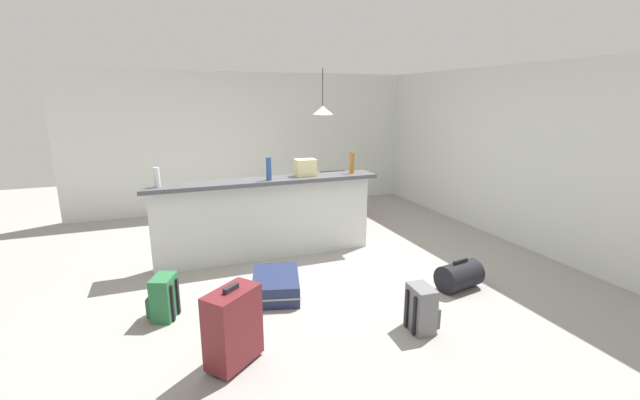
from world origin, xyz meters
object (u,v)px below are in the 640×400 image
(bottle_amber, at_px, (352,163))
(dining_chair_near_partition, at_px, (334,198))
(backpack_green, at_px, (164,298))
(duffel_bag_black, at_px, (459,276))
(bottle_clear, at_px, (157,177))
(pendant_lamp, at_px, (323,110))
(dining_table, at_px, (326,183))
(suitcase_flat_navy, at_px, (276,285))
(backpack_grey, at_px, (422,309))
(bottle_blue, at_px, (269,169))
(grocery_bag, at_px, (305,168))
(suitcase_upright_maroon, at_px, (233,326))

(bottle_amber, xyz_separation_m, dining_chair_near_partition, (0.07, 0.77, -0.68))
(backpack_green, height_order, duffel_bag_black, backpack_green)
(bottle_clear, relative_size, pendant_lamp, 0.30)
(dining_table, distance_m, pendant_lamp, 1.21)
(bottle_clear, distance_m, bottle_amber, 2.47)
(dining_table, distance_m, suitcase_flat_navy, 2.89)
(bottle_amber, height_order, suitcase_flat_navy, bottle_amber)
(backpack_grey, bearing_deg, bottle_blue, 111.54)
(pendant_lamp, relative_size, backpack_green, 1.82)
(backpack_grey, bearing_deg, backpack_green, 154.04)
(pendant_lamp, xyz_separation_m, duffel_bag_black, (0.44, -3.01, -1.70))
(bottle_clear, relative_size, bottle_blue, 0.80)
(pendant_lamp, height_order, duffel_bag_black, pendant_lamp)
(bottle_amber, distance_m, duffel_bag_black, 2.03)
(grocery_bag, relative_size, backpack_green, 0.62)
(dining_chair_near_partition, distance_m, duffel_bag_black, 2.50)
(dining_chair_near_partition, height_order, suitcase_upright_maroon, dining_chair_near_partition)
(bottle_blue, distance_m, dining_table, 2.00)
(bottle_blue, bearing_deg, grocery_bag, 12.31)
(grocery_bag, relative_size, suitcase_flat_navy, 0.29)
(dining_chair_near_partition, relative_size, suitcase_flat_navy, 1.05)
(bottle_clear, height_order, bottle_blue, bottle_blue)
(bottle_clear, height_order, backpack_green, bottle_clear)
(pendant_lamp, xyz_separation_m, backpack_grey, (-0.43, -3.56, -1.65))
(backpack_grey, bearing_deg, grocery_bag, 98.20)
(bottle_blue, distance_m, dining_chair_near_partition, 1.65)
(suitcase_flat_navy, bearing_deg, duffel_bag_black, -16.86)
(dining_table, height_order, dining_chair_near_partition, dining_chair_near_partition)
(suitcase_flat_navy, distance_m, duffel_bag_black, 2.00)
(suitcase_flat_navy, bearing_deg, backpack_grey, -47.38)
(dining_table, height_order, backpack_grey, dining_table)
(bottle_clear, relative_size, dining_table, 0.21)
(bottle_blue, xyz_separation_m, bottle_amber, (1.17, 0.08, 0.00))
(bottle_clear, xyz_separation_m, duffel_bag_black, (3.01, -1.63, -1.01))
(suitcase_flat_navy, height_order, backpack_green, backpack_green)
(bottle_clear, bearing_deg, bottle_amber, 0.68)
(bottle_amber, relative_size, backpack_green, 0.68)
(suitcase_flat_navy, xyz_separation_m, suitcase_upright_maroon, (-0.61, -1.04, 0.22))
(backpack_grey, distance_m, duffel_bag_black, 1.03)
(suitcase_upright_maroon, bearing_deg, suitcase_flat_navy, 59.52)
(bottle_clear, relative_size, grocery_bag, 0.87)
(suitcase_flat_navy, bearing_deg, bottle_blue, 78.47)
(dining_table, bearing_deg, duffel_bag_black, -82.58)
(duffel_bag_black, bearing_deg, grocery_bag, 125.20)
(pendant_lamp, distance_m, duffel_bag_black, 3.48)
(bottle_clear, relative_size, suitcase_upright_maroon, 0.34)
(suitcase_upright_maroon, bearing_deg, grocery_bag, 58.19)
(suitcase_upright_maroon, relative_size, backpack_grey, 1.60)
(grocery_bag, height_order, pendant_lamp, pendant_lamp)
(bottle_clear, distance_m, pendant_lamp, 2.99)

